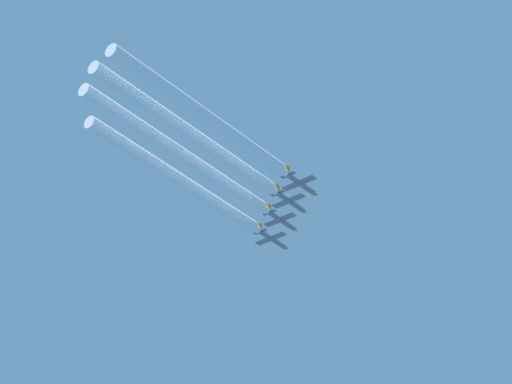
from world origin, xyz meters
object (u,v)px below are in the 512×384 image
jet_lead (273,239)px  jet_third_echelon (291,202)px  jet_fourth_echelon (301,184)px  jet_second_echelon (282,221)px

jet_lead → jet_third_echelon: 19.44m
jet_lead → jet_third_echelon: (14.69, -12.64, -1.54)m
jet_fourth_echelon → jet_lead: bearing=140.1°
jet_lead → jet_second_echelon: size_ratio=1.00×
jet_lead → jet_fourth_echelon: bearing=-39.9°
jet_second_echelon → jet_third_echelon: 9.90m
jet_second_echelon → jet_fourth_echelon: 18.74m
jet_lead → jet_third_echelon: bearing=-40.7°
jet_second_echelon → jet_lead: bearing=140.1°
jet_third_echelon → jet_lead: bearing=139.3°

